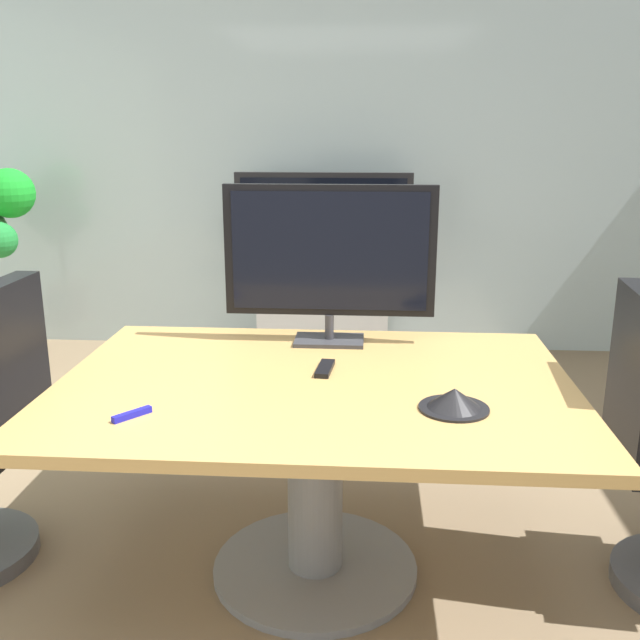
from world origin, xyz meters
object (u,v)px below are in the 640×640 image
Objects in this scene: conference_table at (315,431)px; conference_phone at (454,400)px; remote_control at (325,369)px; wall_display_unit at (323,298)px; tv_monitor at (330,255)px.

conference_table is 0.55m from conference_phone.
remote_control reaches higher than conference_table.
conference_phone is 1.29× the size of remote_control.
conference_phone is (0.59, -2.74, 0.35)m from wall_display_unit.
conference_table is at bearing -92.89° from tv_monitor.
conference_phone is at bearing -77.84° from wall_display_unit.
conference_table is at bearing -86.87° from wall_display_unit.
conference_table is 2.12× the size of tv_monitor.
wall_display_unit reaches higher than conference_phone.
remote_control is (0.17, -2.41, 0.32)m from wall_display_unit.
tv_monitor is 4.94× the size of remote_control.
remote_control is at bearing -89.23° from tv_monitor.
conference_table is at bearing -100.06° from remote_control.
tv_monitor is (0.02, 0.46, 0.55)m from conference_table.
conference_table is 2.52m from wall_display_unit.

